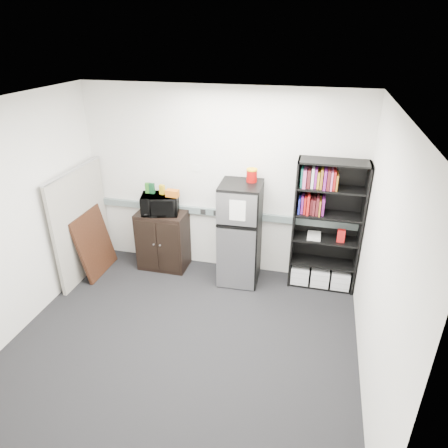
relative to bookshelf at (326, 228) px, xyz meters
name	(u,v)px	position (x,y,z in m)	size (l,w,h in m)	color
floor	(184,339)	(-1.53, -1.57, -0.91)	(4.00, 4.00, 0.00)	black
wall_back	(220,183)	(-1.53, 0.18, 0.44)	(4.00, 0.02, 2.70)	white
wall_right	(381,264)	(0.47, -1.57, 0.44)	(0.02, 3.50, 2.70)	white
wall_left	(15,220)	(-3.53, -1.57, 0.44)	(0.02, 3.50, 2.70)	white
ceiling	(171,107)	(-1.53, -1.57, 1.79)	(4.00, 3.50, 0.02)	white
electrical_raceway	(220,213)	(-1.53, 0.15, -0.01)	(3.92, 0.05, 0.10)	slate
wall_note	(196,168)	(-1.88, 0.18, 0.64)	(0.14, 0.00, 0.10)	white
bookshelf	(326,228)	(0.00, 0.00, 0.00)	(0.90, 0.34, 1.85)	black
cubicle_partition	(81,223)	(-3.43, -0.49, -0.10)	(0.06, 1.30, 1.62)	gray
cabinet	(163,240)	(-2.36, -0.06, -0.46)	(0.73, 0.48, 0.91)	black
microwave	(160,204)	(-2.36, -0.08, 0.14)	(0.52, 0.35, 0.29)	black
snack_box_a	(148,188)	(-2.55, -0.05, 0.36)	(0.07, 0.05, 0.15)	#245E1B
snack_box_b	(152,188)	(-2.48, -0.05, 0.36)	(0.07, 0.05, 0.15)	#0C381B
snack_box_c	(162,190)	(-2.33, -0.05, 0.35)	(0.07, 0.05, 0.14)	gold
snack_bag	(172,193)	(-2.16, -0.10, 0.33)	(0.18, 0.10, 0.10)	#C86114
refrigerator	(240,234)	(-1.16, -0.14, -0.17)	(0.58, 0.60, 1.49)	black
coffee_can	(252,174)	(-1.04, -0.02, 0.68)	(0.15, 0.15, 0.20)	#980807
framed_poster	(94,243)	(-3.30, -0.45, -0.43)	(0.25, 0.75, 0.95)	black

